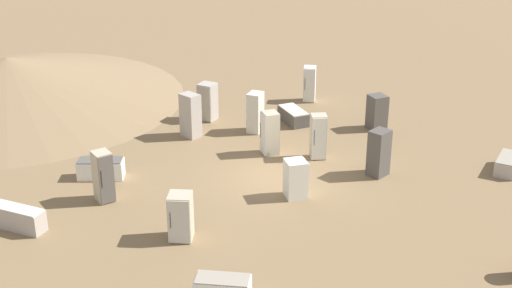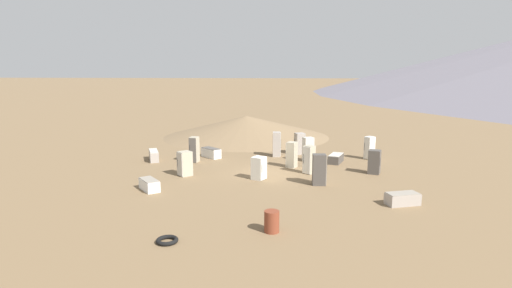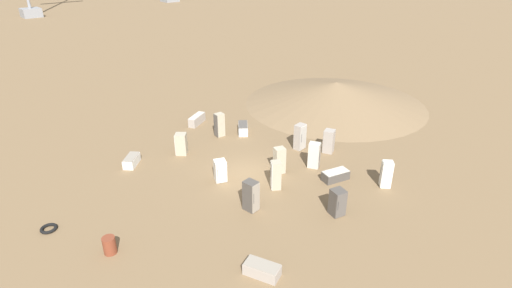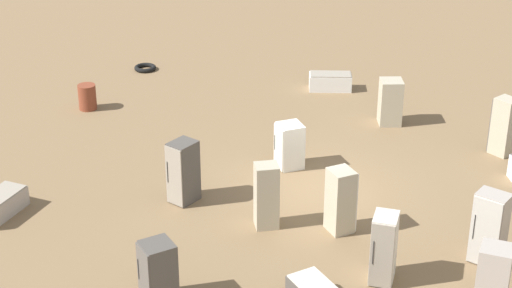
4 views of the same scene
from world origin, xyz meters
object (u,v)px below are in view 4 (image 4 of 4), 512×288
discarded_fridge_8 (489,228)px  discarded_fridge_12 (158,273)px  discarded_fridge_1 (289,146)px  discarded_fridge_0 (504,126)px  discarded_fridge_2 (330,82)px  discarded_fridge_11 (390,102)px  rusty_barrel (87,97)px  discarded_fridge_15 (183,172)px  discarded_fridge_10 (341,201)px  scrap_tire (145,68)px  discarded_fridge_9 (266,196)px  discarded_fridge_7 (384,249)px  discarded_fridge_13 (493,280)px

discarded_fridge_8 → discarded_fridge_12: (-4.39, -6.85, -0.18)m
discarded_fridge_1 → discarded_fridge_8: discarded_fridge_8 is taller
discarded_fridge_0 → discarded_fridge_2: size_ratio=1.16×
discarded_fridge_2 → discarded_fridge_11: bearing=-148.2°
rusty_barrel → discarded_fridge_15: bearing=-13.7°
discarded_fridge_10 → rusty_barrel: bearing=-160.0°
discarded_fridge_2 → scrap_tire: size_ratio=1.87×
discarded_fridge_0 → discarded_fridge_12: discarded_fridge_0 is taller
discarded_fridge_9 → discarded_fridge_15: 2.68m
discarded_fridge_8 → rusty_barrel: size_ratio=2.13×
discarded_fridge_0 → discarded_fridge_11: discarded_fridge_0 is taller
discarded_fridge_12 → discarded_fridge_0: bearing=-81.6°
discarded_fridge_2 → discarded_fridge_12: bearing=161.0°
discarded_fridge_11 → rusty_barrel: (-8.15, -6.61, -0.33)m
discarded_fridge_8 → discarded_fridge_9: bearing=19.5°
discarded_fridge_11 → discarded_fridge_12: size_ratio=1.01×
scrap_tire → discarded_fridge_7: bearing=-17.1°
discarded_fridge_0 → scrap_tire: (-13.73, -3.44, -0.84)m
scrap_tire → discarded_fridge_15: bearing=-31.7°
discarded_fridge_8 → scrap_tire: bearing=-16.2°
discarded_fridge_0 → scrap_tire: size_ratio=2.17×
discarded_fridge_7 → discarded_fridge_11: (-5.60, 7.53, -0.11)m
discarded_fridge_0 → discarded_fridge_2: bearing=93.2°
discarded_fridge_7 → discarded_fridge_9: (-3.75, -0.20, 0.02)m
discarded_fridge_7 → rusty_barrel: (-13.75, 0.92, -0.44)m
discarded_fridge_0 → discarded_fridge_9: size_ratio=1.02×
discarded_fridge_7 → discarded_fridge_15: discarded_fridge_15 is taller
rusty_barrel → discarded_fridge_2: bearing=57.6°
discarded_fridge_1 → rusty_barrel: (-8.03, -1.84, -0.25)m
discarded_fridge_1 → discarded_fridge_7: size_ratio=0.79×
discarded_fridge_11 → discarded_fridge_13: discarded_fridge_13 is taller
discarded_fridge_11 → rusty_barrel: 10.50m
discarded_fridge_8 → discarded_fridge_15: bearing=15.4°
discarded_fridge_15 → discarded_fridge_1: bearing=-106.9°
discarded_fridge_12 → discarded_fridge_13: (5.56, 5.14, 0.08)m
discarded_fridge_0 → discarded_fridge_13: 8.51m
scrap_tire → rusty_barrel: 4.20m
discarded_fridge_7 → discarded_fridge_13: discarded_fridge_7 is taller
discarded_fridge_7 → discarded_fridge_13: size_ratio=1.04×
discarded_fridge_0 → discarded_fridge_8: bearing=-147.2°
discarded_fridge_2 → discarded_fridge_7: (9.01, -8.39, 0.58)m
discarded_fridge_0 → rusty_barrel: (-12.03, -7.26, -0.48)m
discarded_fridge_2 → discarded_fridge_10: size_ratio=0.90×
discarded_fridge_0 → discarded_fridge_10: bearing=-179.2°
rusty_barrel → discarded_fridge_12: bearing=-26.3°
discarded_fridge_0 → discarded_fridge_15: bearing=157.9°
discarded_fridge_2 → discarded_fridge_9: size_ratio=0.88×
discarded_fridge_15 → discarded_fridge_0: bearing=-124.3°
discarded_fridge_7 → scrap_tire: 16.19m
discarded_fridge_0 → discarded_fridge_2: discarded_fridge_0 is taller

